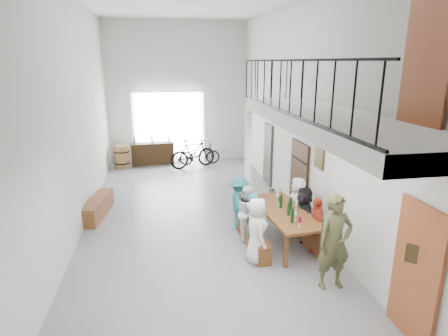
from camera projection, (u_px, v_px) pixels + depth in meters
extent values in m
plane|color=slate|center=(195.00, 218.00, 9.80)|extent=(12.00, 12.00, 0.00)
plane|color=silver|center=(178.00, 93.00, 14.73)|extent=(5.50, 0.00, 5.50)
plane|color=silver|center=(254.00, 201.00, 3.37)|extent=(5.50, 0.00, 5.50)
plane|color=silver|center=(73.00, 116.00, 8.59)|extent=(0.00, 12.00, 12.00)
plane|color=silver|center=(300.00, 111.00, 9.51)|extent=(0.00, 12.00, 12.00)
cube|color=white|center=(169.00, 128.00, 14.98)|extent=(2.80, 0.08, 2.80)
cube|color=brown|center=(416.00, 274.00, 5.33)|extent=(0.06, 0.95, 2.10)
cube|color=#36220D|center=(299.00, 180.00, 9.70)|extent=(0.06, 1.10, 2.00)
cube|color=#313B30|center=(268.00, 155.00, 12.35)|extent=(0.06, 0.80, 2.00)
cube|color=brown|center=(429.00, 50.00, 4.87)|extent=(0.06, 0.90, 1.95)
cube|color=#3E3318|center=(319.00, 157.00, 8.41)|extent=(0.04, 0.45, 0.55)
cylinder|color=white|center=(283.00, 118.00, 10.73)|extent=(0.04, 0.28, 0.28)
cube|color=white|center=(328.00, 121.00, 6.28)|extent=(1.50, 5.60, 0.25)
cube|color=black|center=(289.00, 60.00, 5.89)|extent=(0.03, 5.60, 0.03)
cube|color=black|center=(287.00, 113.00, 6.12)|extent=(0.03, 5.60, 0.03)
cube|color=black|center=(279.00, 61.00, 8.65)|extent=(1.50, 0.03, 0.03)
cube|color=white|center=(248.00, 168.00, 9.20)|extent=(0.14, 0.14, 2.88)
cube|color=brown|center=(284.00, 211.00, 8.28)|extent=(1.16, 2.38, 0.06)
cube|color=brown|center=(286.00, 251.00, 7.38)|extent=(0.08, 0.08, 0.73)
cube|color=brown|center=(322.00, 246.00, 7.58)|extent=(0.08, 0.08, 0.73)
cube|color=brown|center=(252.00, 213.00, 9.20)|extent=(0.08, 0.08, 0.73)
cube|color=brown|center=(281.00, 210.00, 9.41)|extent=(0.08, 0.08, 0.73)
cube|color=brown|center=(253.00, 238.00, 8.26)|extent=(0.34, 1.78, 0.41)
cube|color=brown|center=(304.00, 231.00, 8.60)|extent=(0.39, 1.83, 0.42)
cylinder|color=black|center=(289.00, 207.00, 7.96)|extent=(0.07, 0.07, 0.35)
cylinder|color=black|center=(281.00, 200.00, 8.38)|extent=(0.07, 0.07, 0.35)
cylinder|color=black|center=(291.00, 203.00, 8.23)|extent=(0.07, 0.07, 0.35)
cylinder|color=black|center=(293.00, 215.00, 7.59)|extent=(0.07, 0.07, 0.35)
cube|color=brown|center=(98.00, 207.00, 9.91)|extent=(0.64, 1.77, 0.49)
cylinder|color=olive|center=(122.00, 157.00, 14.30)|extent=(0.59, 0.59, 0.89)
cylinder|color=black|center=(122.00, 163.00, 14.36)|extent=(0.60, 0.60, 0.05)
cylinder|color=black|center=(122.00, 151.00, 14.24)|extent=(0.60, 0.60, 0.05)
cube|color=#36220D|center=(153.00, 154.00, 14.85)|extent=(1.68, 0.61, 0.87)
cylinder|color=black|center=(134.00, 140.00, 14.54)|extent=(0.06, 0.06, 0.28)
cylinder|color=black|center=(152.00, 140.00, 14.65)|extent=(0.06, 0.06, 0.28)
cylinder|color=black|center=(169.00, 139.00, 14.83)|extent=(0.06, 0.06, 0.28)
imported|color=white|center=(257.00, 231.00, 7.52)|extent=(0.45, 0.68, 1.37)
imported|color=#26757F|center=(254.00, 221.00, 8.08)|extent=(0.43, 0.53, 1.28)
imported|color=white|center=(248.00, 212.00, 8.55)|extent=(0.60, 0.71, 1.27)
imported|color=#26757F|center=(239.00, 203.00, 9.09)|extent=(0.53, 0.87, 1.31)
imported|color=#B8371F|center=(316.00, 224.00, 7.99)|extent=(0.45, 0.76, 1.22)
imported|color=black|center=(303.00, 214.00, 8.49)|extent=(0.42, 1.19, 1.27)
imported|color=white|center=(297.00, 204.00, 9.02)|extent=(0.56, 0.72, 1.31)
imported|color=#4D512D|center=(335.00, 242.00, 6.60)|extent=(0.67, 0.46, 1.77)
imported|color=#1A4815|center=(275.00, 193.00, 10.98)|extent=(0.42, 0.37, 0.45)
imported|color=black|center=(200.00, 154.00, 14.86)|extent=(1.63, 0.63, 0.85)
imported|color=black|center=(193.00, 154.00, 14.34)|extent=(1.93, 1.13, 1.12)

